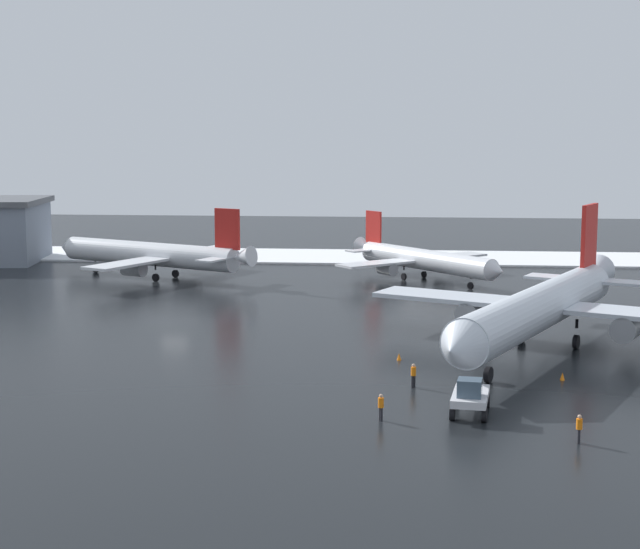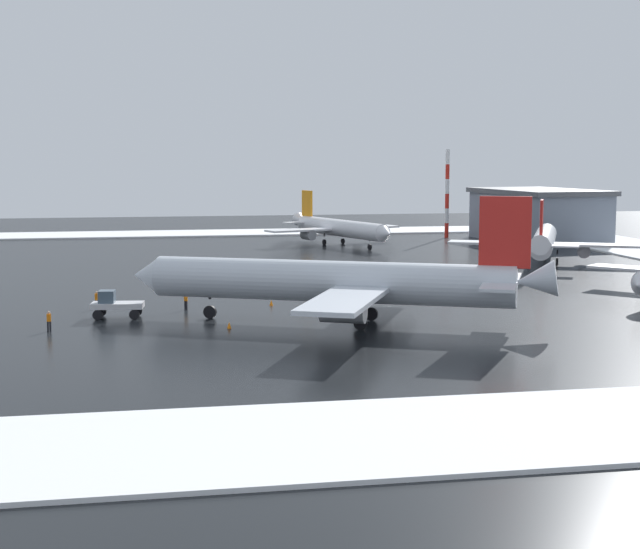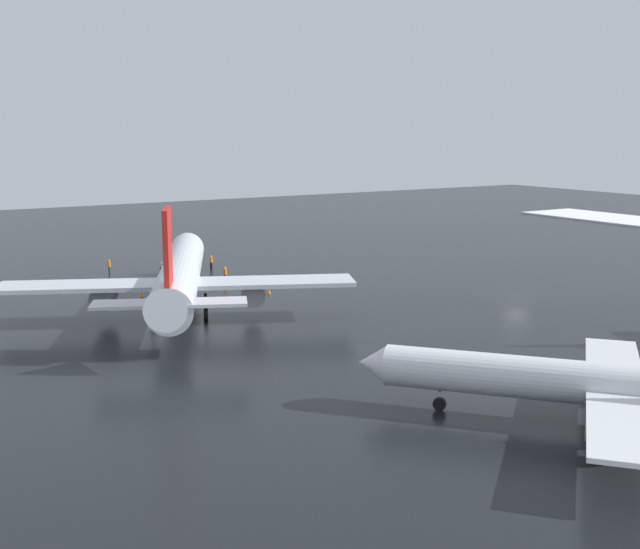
{
  "view_description": "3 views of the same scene",
  "coord_description": "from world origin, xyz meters",
  "views": [
    {
      "loc": [
        -22.01,
        89.65,
        17.7
      ],
      "look_at": [
        -13.92,
        0.35,
        4.78
      ],
      "focal_mm": 55.0,
      "sensor_mm": 36.0,
      "label": 1
    },
    {
      "loc": [
        -114.86,
        27.0,
        14.58
      ],
      "look_at": [
        -20.74,
        9.0,
        2.84
      ],
      "focal_mm": 55.0,
      "sensor_mm": 36.0,
      "label": 2
    },
    {
      "loc": [
        -59.83,
        -57.95,
        16.86
      ],
      "look_at": [
        -17.64,
        10.03,
        2.27
      ],
      "focal_mm": 45.0,
      "sensor_mm": 36.0,
      "label": 3
    }
  ],
  "objects": [
    {
      "name": "traffic_cone_near_nose",
      "position": [
        -21.42,
        13.97,
        0.28
      ],
      "size": [
        0.36,
        0.36,
        0.55
      ],
      "primitive_type": "cone",
      "color": "orange",
      "rests_on": "ground_plane"
    },
    {
      "name": "airplane_distant_tail",
      "position": [
        -23.8,
        -28.78,
        2.59
      ],
      "size": [
        19.96,
        21.67,
        7.82
      ],
      "rotation": [
        0.0,
        0.0,
        2.27
      ],
      "color": "silver",
      "rests_on": "ground_plane"
    },
    {
      "name": "ground_plane",
      "position": [
        0.0,
        0.0,
        0.0
      ],
      "size": [
        240.0,
        240.0,
        0.0
      ],
      "primitive_type": "plane",
      "color": "black"
    },
    {
      "name": "ground_crew_mid_apron",
      "position": [
        -20.46,
        30.58,
        0.97
      ],
      "size": [
        0.36,
        0.36,
        1.71
      ],
      "rotation": [
        0.0,
        0.0,
        0.44
      ],
      "color": "black",
      "rests_on": "ground_plane"
    },
    {
      "name": "traffic_cone_mid_line",
      "position": [
        -33.28,
        19.22,
        0.28
      ],
      "size": [
        0.36,
        0.36,
        0.55
      ],
      "primitive_type": "cone",
      "color": "orange",
      "rests_on": "ground_plane"
    },
    {
      "name": "ground_crew_by_nose_gear",
      "position": [
        -31.96,
        34.06,
        0.97
      ],
      "size": [
        0.36,
        0.36,
        1.71
      ],
      "rotation": [
        0.0,
        0.0,
        2.94
      ],
      "color": "black",
      "rests_on": "ground_plane"
    },
    {
      "name": "ground_crew_beside_wing",
      "position": [
        -22.51,
        22.28,
        0.97
      ],
      "size": [
        0.36,
        0.36,
        1.71
      ],
      "rotation": [
        0.0,
        0.0,
        5.48
      ],
      "color": "black",
      "rests_on": "ground_plane"
    },
    {
      "name": "airplane_far_rear",
      "position": [
        -32.96,
        9.53,
        3.7
      ],
      "size": [
        30.13,
        35.46,
        11.21
      ],
      "rotation": [
        0.0,
        0.0,
        1.13
      ],
      "color": "silver",
      "rests_on": "ground_plane"
    },
    {
      "name": "pushback_tug",
      "position": [
        -26.06,
        28.81,
        1.28
      ],
      "size": [
        2.82,
        4.85,
        2.5
      ],
      "rotation": [
        0.0,
        0.0,
        1.44
      ],
      "color": "silver",
      "rests_on": "ground_plane"
    }
  ]
}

